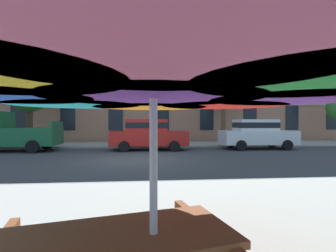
{
  "coord_description": "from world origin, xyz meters",
  "views": [
    {
      "loc": [
        0.47,
        -10.85,
        1.59
      ],
      "look_at": [
        1.76,
        3.2,
        1.4
      ],
      "focal_mm": 26.85,
      "sensor_mm": 36.0,
      "label": 1
    }
  ],
  "objects": [
    {
      "name": "sedan_red",
      "position": [
        0.65,
        3.7,
        0.95
      ],
      "size": [
        4.4,
        1.98,
        1.78
      ],
      "color": "#B21E19",
      "rests_on": "ground"
    },
    {
      "name": "pickup_green",
      "position": [
        -7.17,
        3.7,
        1.03
      ],
      "size": [
        5.1,
        2.12,
        2.2
      ],
      "color": "#195933",
      "rests_on": "ground"
    },
    {
      "name": "street_tree_middle",
      "position": [
        6.22,
        7.23,
        3.99
      ],
      "size": [
        2.85,
        2.65,
        5.43
      ],
      "color": "brown",
      "rests_on": "ground"
    },
    {
      "name": "sedan_white",
      "position": [
        7.17,
        3.7,
        0.95
      ],
      "size": [
        4.4,
        1.98,
        1.78
      ],
      "color": "silver",
      "rests_on": "ground"
    },
    {
      "name": "street_tree_left",
      "position": [
        -7.21,
        6.48,
        3.87
      ],
      "size": [
        3.43,
        3.43,
        5.77
      ],
      "color": "#4C3823",
      "rests_on": "ground"
    },
    {
      "name": "sidewalk_far",
      "position": [
        0.0,
        6.8,
        0.06
      ],
      "size": [
        56.0,
        3.6,
        0.12
      ],
      "primitive_type": "cube",
      "color": "#9E998E",
      "rests_on": "ground"
    },
    {
      "name": "ground_plane",
      "position": [
        0.0,
        0.0,
        0.0
      ],
      "size": [
        120.0,
        120.0,
        0.0
      ],
      "primitive_type": "plane",
      "color": "#38383A"
    },
    {
      "name": "patio_umbrella",
      "position": [
        0.53,
        -9.0,
        2.03
      ],
      "size": [
        3.48,
        3.48,
        2.36
      ],
      "color": "silver",
      "rests_on": "ground"
    },
    {
      "name": "apartment_building",
      "position": [
        0.0,
        14.99,
        6.4
      ],
      "size": [
        36.13,
        12.08,
        12.8
      ],
      "color": "#A87056",
      "rests_on": "ground"
    }
  ]
}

